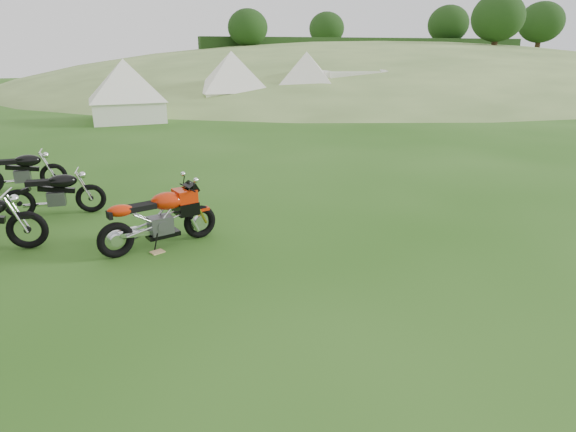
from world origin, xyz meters
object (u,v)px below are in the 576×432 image
object	(u,v)px
sport_motorcycle	(158,214)
vintage_moto_c	(54,192)
vintage_moto_d	(21,170)
tent_left	(126,91)
tent_mid	(232,83)
tent_right	(306,82)
plywood_board	(157,252)
caravan	(351,89)

from	to	relation	value
sport_motorcycle	vintage_moto_c	world-z (taller)	sport_motorcycle
sport_motorcycle	vintage_moto_d	distance (m)	5.42
tent_left	tent_mid	size ratio (longest dim) A/B	0.94
sport_motorcycle	tent_right	xyz separation A→B (m)	(9.98, 18.27, 0.85)
tent_mid	vintage_moto_c	bearing A→B (deg)	-111.74
vintage_moto_c	tent_right	size ratio (longest dim) A/B	0.56
sport_motorcycle	vintage_moto_c	distance (m)	3.06
sport_motorcycle	plywood_board	size ratio (longest dim) A/B	9.40
tent_right	vintage_moto_d	bearing A→B (deg)	-109.68
sport_motorcycle	tent_right	distance (m)	20.84
plywood_board	vintage_moto_d	distance (m)	5.60
plywood_board	tent_right	bearing A→B (deg)	61.46
tent_left	tent_right	xyz separation A→B (m)	(9.85, 1.93, 0.08)
sport_motorcycle	caravan	bearing A→B (deg)	38.79
vintage_moto_c	plywood_board	bearing A→B (deg)	-53.09
sport_motorcycle	tent_mid	size ratio (longest dim) A/B	0.59
tent_left	tent_right	size ratio (longest dim) A/B	0.94
sport_motorcycle	tent_left	bearing A→B (deg)	73.43
sport_motorcycle	vintage_moto_c	bearing A→B (deg)	110.92
vintage_moto_d	plywood_board	bearing A→B (deg)	-60.95
tent_left	tent_mid	bearing A→B (deg)	23.55
vintage_moto_d	tent_right	xyz separation A→B (m)	(12.75, 13.61, 0.94)
vintage_moto_c	tent_left	distance (m)	14.07
vintage_moto_d	caravan	size ratio (longest dim) A/B	0.44
vintage_moto_c	tent_mid	bearing A→B (deg)	68.83
sport_motorcycle	tent_mid	xyz separation A→B (m)	(5.86, 19.09, 0.86)
sport_motorcycle	tent_mid	distance (m)	19.99
sport_motorcycle	tent_left	world-z (taller)	tent_left
vintage_moto_d	tent_mid	world-z (taller)	tent_mid
sport_motorcycle	vintage_moto_d	bearing A→B (deg)	104.60
tent_right	tent_mid	bearing A→B (deg)	-167.82
sport_motorcycle	tent_left	size ratio (longest dim) A/B	0.63
plywood_board	sport_motorcycle	bearing A→B (deg)	69.27
vintage_moto_c	vintage_moto_d	size ratio (longest dim) A/B	0.97
tent_left	caravan	world-z (taller)	tent_left
sport_motorcycle	tent_left	xyz separation A→B (m)	(0.12, 16.34, 0.77)
plywood_board	tent_left	world-z (taller)	tent_left
vintage_moto_c	tent_mid	world-z (taller)	tent_mid
sport_motorcycle	vintage_moto_d	world-z (taller)	sport_motorcycle
vintage_moto_c	tent_left	size ratio (longest dim) A/B	0.59
plywood_board	tent_mid	bearing A→B (deg)	72.89
tent_left	tent_mid	distance (m)	6.36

